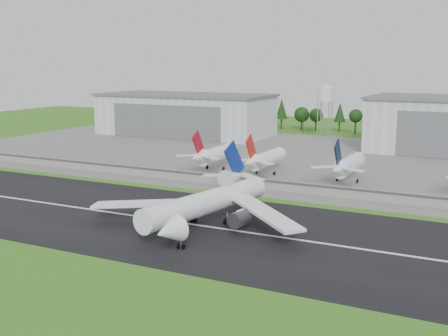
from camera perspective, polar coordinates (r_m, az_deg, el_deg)
The scene contains 13 objects.
ground at distance 141.19m, azimuth -10.10°, elevation -6.02°, with size 600.00×600.00×0.00m, color #366818.
runway at distance 148.96m, azimuth -7.80°, elevation -5.05°, with size 320.00×60.00×0.10m, color black.
runway_centerline at distance 148.94m, azimuth -7.80°, elevation -5.03°, with size 220.00×1.00×0.02m, color white.
apron at distance 245.40m, azimuth 6.86°, elevation 1.15°, with size 320.00×150.00×0.10m, color slate.
blast_fence at distance 186.23m, azimuth 0.03°, elevation -1.23°, with size 240.00×0.61×3.50m.
hangar_west at distance 318.47m, azimuth -3.97°, elevation 5.46°, with size 97.00×44.00×23.20m.
water_tower at distance 305.88m, azimuth 10.27°, elevation 7.54°, with size 8.40×8.40×29.40m.
utility_poles at distance 321.07m, azimuth 11.75°, elevation 3.22°, with size 230.00×3.00×12.00m, color black, non-canonical shape.
treeline at distance 335.49m, azimuth 12.42°, elevation 3.50°, with size 320.00×16.00×22.00m, color black, non-canonical shape.
main_airliner at distance 138.32m, azimuth -1.85°, elevation -4.10°, with size 56.34×59.05×18.17m.
parked_jet_red_a at distance 211.23m, azimuth -1.08°, elevation 1.38°, with size 7.36×31.29×16.65m.
parked_jet_red_b at distance 202.57m, azimuth 4.08°, elevation 0.91°, with size 7.36×31.29×16.50m.
parked_jet_navy at distance 193.19m, azimuth 12.36°, elevation 0.25°, with size 7.36×31.29×16.60m.
Camera 1 is at (81.86, -107.88, 39.94)m, focal length 45.00 mm.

